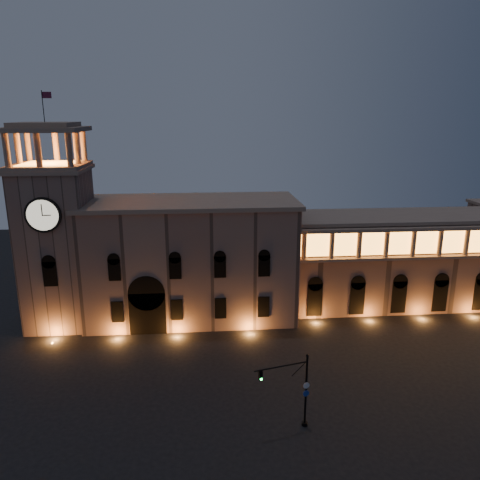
{
  "coord_description": "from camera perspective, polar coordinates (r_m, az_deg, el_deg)",
  "views": [
    {
      "loc": [
        -0.38,
        -43.88,
        29.56
      ],
      "look_at": [
        4.71,
        16.0,
        13.21
      ],
      "focal_mm": 35.0,
      "sensor_mm": 36.0,
      "label": 1
    }
  ],
  "objects": [
    {
      "name": "government_building",
      "position": [
        69.03,
        -6.05,
        -2.39
      ],
      "size": [
        30.8,
        12.8,
        17.6
      ],
      "color": "#836356",
      "rests_on": "ground"
    },
    {
      "name": "ground",
      "position": [
        52.91,
        -3.82,
        -18.78
      ],
      "size": [
        160.0,
        160.0,
        0.0
      ],
      "primitive_type": "plane",
      "color": "black",
      "rests_on": "ground"
    },
    {
      "name": "colonnade_wing",
      "position": [
        78.35,
        19.8,
        -2.18
      ],
      "size": [
        40.6,
        11.5,
        14.5
      ],
      "color": "#7E5E50",
      "rests_on": "ground"
    },
    {
      "name": "clock_tower",
      "position": [
        70.01,
        -21.4,
        0.05
      ],
      "size": [
        9.8,
        9.8,
        32.4
      ],
      "color": "#836356",
      "rests_on": "ground"
    },
    {
      "name": "traffic_light",
      "position": [
        47.0,
        6.97,
        -17.74
      ],
      "size": [
        5.5,
        1.69,
        7.75
      ],
      "rotation": [
        0.0,
        0.0,
        0.25
      ],
      "color": "black",
      "rests_on": "ground"
    }
  ]
}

